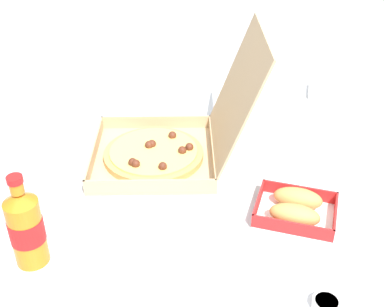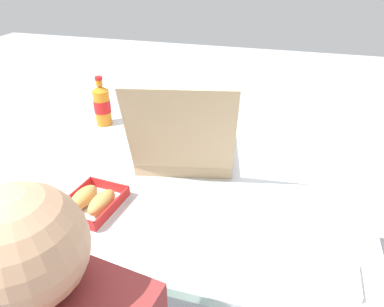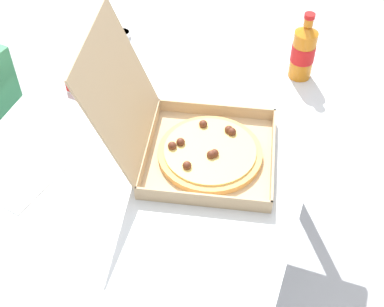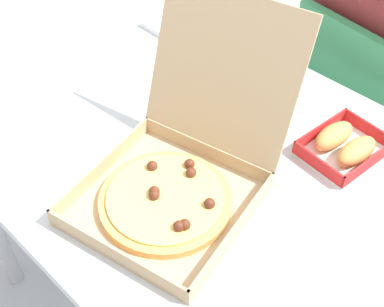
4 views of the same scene
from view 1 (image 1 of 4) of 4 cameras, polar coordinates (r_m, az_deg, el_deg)
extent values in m
cube|color=silver|center=(1.41, 2.61, -1.88)|extent=(1.31, 0.90, 0.03)
cylinder|color=#B7B7BC|center=(2.15, -5.23, 0.00)|extent=(0.05, 0.05, 0.69)
cylinder|color=#B7B7BC|center=(2.10, 15.16, -2.16)|extent=(0.05, 0.05, 0.69)
cube|color=tan|center=(1.43, -4.40, -0.48)|extent=(0.41, 0.41, 0.01)
cube|color=tan|center=(1.44, -11.16, 0.22)|extent=(0.34, 0.08, 0.04)
cube|color=tan|center=(1.56, -4.14, 3.63)|extent=(0.08, 0.34, 0.04)
cube|color=tan|center=(1.28, -4.79, -3.78)|extent=(0.08, 0.34, 0.04)
cube|color=tan|center=(1.42, 2.39, 0.36)|extent=(0.34, 0.08, 0.04)
cube|color=tan|center=(1.33, 5.25, 6.96)|extent=(0.36, 0.19, 0.32)
cylinder|color=tan|center=(1.42, -4.42, -0.08)|extent=(0.28, 0.28, 0.02)
cylinder|color=#EAC666|center=(1.42, -4.44, 0.33)|extent=(0.25, 0.25, 0.01)
sphere|color=#562819|center=(1.36, -6.84, -1.00)|extent=(0.02, 0.02, 0.02)
sphere|color=#562819|center=(1.47, -2.27, 2.11)|extent=(0.02, 0.02, 0.02)
sphere|color=#562819|center=(1.40, -1.13, 0.38)|extent=(0.02, 0.02, 0.02)
sphere|color=#562819|center=(1.41, -0.30, 0.75)|extent=(0.02, 0.02, 0.02)
sphere|color=#562819|center=(1.43, -4.62, 1.12)|extent=(0.02, 0.02, 0.02)
sphere|color=#562819|center=(1.43, -4.97, 0.99)|extent=(0.02, 0.02, 0.02)
sphere|color=#562819|center=(1.33, -3.39, -1.48)|extent=(0.02, 0.02, 0.02)
sphere|color=#562819|center=(1.35, -6.48, -1.18)|extent=(0.02, 0.02, 0.02)
cube|color=white|center=(1.25, 11.75, -6.99)|extent=(0.17, 0.20, 0.00)
cube|color=red|center=(1.24, 7.61, -5.56)|extent=(0.15, 0.02, 0.03)
cube|color=red|center=(1.23, 16.12, -6.94)|extent=(0.15, 0.02, 0.03)
cube|color=red|center=(1.29, 12.23, -4.31)|extent=(0.02, 0.19, 0.03)
cube|color=red|center=(1.18, 11.43, -8.42)|extent=(0.02, 0.19, 0.03)
ellipsoid|color=tan|center=(1.25, 12.07, -5.05)|extent=(0.07, 0.13, 0.05)
ellipsoid|color=tan|center=(1.20, 11.71, -6.91)|extent=(0.07, 0.13, 0.05)
cylinder|color=orange|center=(1.11, -18.40, -8.58)|extent=(0.07, 0.07, 0.16)
cone|color=orange|center=(1.06, -19.27, -4.80)|extent=(0.07, 0.07, 0.02)
cylinder|color=orange|center=(1.04, -19.51, -3.71)|extent=(0.03, 0.03, 0.02)
cylinder|color=red|center=(1.03, -19.71, -2.84)|extent=(0.03, 0.03, 0.01)
cylinder|color=red|center=(1.11, -18.48, -8.27)|extent=(0.07, 0.07, 0.06)
cube|color=white|center=(1.59, 13.27, 2.29)|extent=(0.23, 0.19, 0.00)
cube|color=white|center=(1.85, 14.96, 6.87)|extent=(0.11, 0.11, 0.02)
cylinder|color=white|center=(1.05, 15.15, -16.37)|extent=(0.06, 0.06, 0.02)
cylinder|color=#DBBC66|center=(1.05, 15.20, -16.16)|extent=(0.05, 0.05, 0.01)
camera|label=2|loc=(1.71, 43.41, 21.92)|focal=32.94mm
camera|label=3|loc=(2.20, -7.03, 39.39)|focal=49.13mm
camera|label=4|loc=(1.01, -48.91, 28.05)|focal=48.69mm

